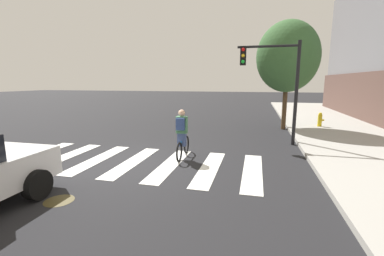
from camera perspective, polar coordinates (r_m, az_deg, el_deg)
ground_plane at (r=8.72m, az=-12.40°, el=-7.38°), size 120.00×120.00×0.00m
crosswalk_stripes at (r=8.76m, az=-12.96°, el=-7.28°), size 8.23×3.36×0.01m
manhole_cover at (r=6.62m, az=-27.32°, el=-14.08°), size 0.64×0.64×0.01m
cyclist at (r=8.72m, az=-2.21°, el=-1.42°), size 0.37×1.71×1.69m
traffic_light_near at (r=11.21m, az=18.04°, el=11.06°), size 2.47×0.28×4.20m
fire_hydrant at (r=15.92m, az=26.44°, el=1.68°), size 0.33×0.22×0.78m
street_tree_near at (r=15.01m, az=20.39°, el=14.54°), size 3.24×3.24×5.76m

